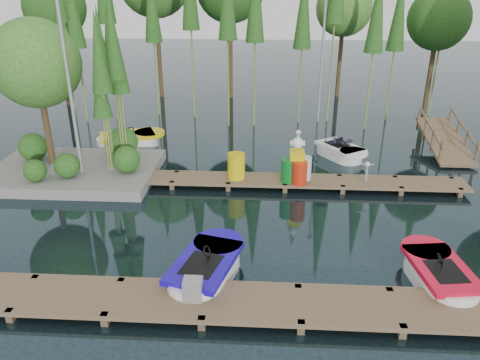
# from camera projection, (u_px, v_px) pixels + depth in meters

# --- Properties ---
(ground_plane) EXTENTS (90.00, 90.00, 0.00)m
(ground_plane) POSITION_uv_depth(u_px,v_px,m) (223.00, 217.00, 14.92)
(ground_plane) COLOR #1B2D33
(near_dock) EXTENTS (18.00, 1.50, 0.50)m
(near_dock) POSITION_uv_depth(u_px,v_px,m) (205.00, 301.00, 10.71)
(near_dock) COLOR brown
(near_dock) RESTS_ON ground
(far_dock) EXTENTS (15.00, 1.20, 0.50)m
(far_dock) POSITION_uv_depth(u_px,v_px,m) (257.00, 180.00, 17.06)
(far_dock) COLOR brown
(far_dock) RESTS_ON ground
(island) EXTENTS (6.20, 4.20, 6.75)m
(island) POSITION_uv_depth(u_px,v_px,m) (58.00, 92.00, 16.99)
(island) COLOR slate
(island) RESTS_ON ground
(lamp_island) EXTENTS (0.30, 0.30, 7.25)m
(lamp_island) POSITION_uv_depth(u_px,v_px,m) (66.00, 66.00, 15.79)
(lamp_island) COLOR gray
(lamp_island) RESTS_ON ground
(lamp_rear) EXTENTS (0.30, 0.30, 7.25)m
(lamp_rear) POSITION_uv_depth(u_px,v_px,m) (323.00, 38.00, 23.04)
(lamp_rear) COLOR gray
(lamp_rear) RESTS_ON ground
(ramp) EXTENTS (1.50, 3.94, 1.49)m
(ramp) POSITION_uv_depth(u_px,v_px,m) (445.00, 140.00, 20.14)
(ramp) COLOR brown
(ramp) RESTS_ON ground
(boat_blue) EXTENTS (2.04, 3.18, 0.99)m
(boat_blue) POSITION_uv_depth(u_px,v_px,m) (206.00, 270.00, 11.78)
(boat_blue) COLOR white
(boat_blue) RESTS_ON ground
(boat_red) EXTENTS (1.57, 2.88, 0.92)m
(boat_red) POSITION_uv_depth(u_px,v_px,m) (439.00, 276.00, 11.58)
(boat_red) COLOR white
(boat_red) RESTS_ON ground
(boat_yellow_far) EXTENTS (3.29, 2.41, 1.50)m
(boat_yellow_far) POSITION_uv_depth(u_px,v_px,m) (129.00, 140.00, 20.88)
(boat_yellow_far) COLOR white
(boat_yellow_far) RESTS_ON ground
(boat_white_far) EXTENTS (2.37, 2.74, 1.20)m
(boat_white_far) POSITION_uv_depth(u_px,v_px,m) (340.00, 151.00, 19.73)
(boat_white_far) COLOR white
(boat_white_far) RESTS_ON ground
(utility_cabinet) EXTENTS (0.43, 0.36, 0.53)m
(utility_cabinet) POSITION_uv_depth(u_px,v_px,m) (193.00, 289.00, 10.59)
(utility_cabinet) COLOR gray
(utility_cabinet) RESTS_ON near_dock
(yellow_barrel) EXTENTS (0.63, 0.63, 0.94)m
(yellow_barrel) POSITION_uv_depth(u_px,v_px,m) (236.00, 166.00, 16.88)
(yellow_barrel) COLOR #DCBF0B
(yellow_barrel) RESTS_ON far_dock
(drum_cluster) EXTENTS (1.10, 1.01, 1.90)m
(drum_cluster) POSITION_uv_depth(u_px,v_px,m) (297.00, 167.00, 16.59)
(drum_cluster) COLOR #0B661F
(drum_cluster) RESTS_ON far_dock
(seagull_post) EXTENTS (0.46, 0.25, 0.74)m
(seagull_post) POSITION_uv_depth(u_px,v_px,m) (367.00, 168.00, 16.61)
(seagull_post) COLOR gray
(seagull_post) RESTS_ON far_dock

